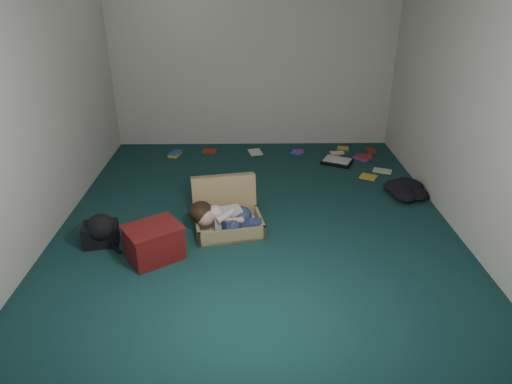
{
  "coord_description": "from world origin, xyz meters",
  "views": [
    {
      "loc": [
        -0.07,
        -4.28,
        2.36
      ],
      "look_at": [
        0.0,
        -0.15,
        0.35
      ],
      "focal_mm": 32.0,
      "sensor_mm": 36.0,
      "label": 1
    }
  ],
  "objects": [
    {
      "name": "wall_back",
      "position": [
        0.0,
        2.25,
        1.3
      ],
      "size": [
        4.5,
        0.0,
        4.5
      ],
      "primitive_type": "plane",
      "rotation": [
        1.57,
        0.0,
        0.0
      ],
      "color": "silver",
      "rests_on": "ground"
    },
    {
      "name": "wall_front",
      "position": [
        0.0,
        -2.25,
        1.3
      ],
      "size": [
        4.5,
        0.0,
        4.5
      ],
      "primitive_type": "plane",
      "rotation": [
        -1.57,
        0.0,
        0.0
      ],
      "color": "silver",
      "rests_on": "ground"
    },
    {
      "name": "paper_tray",
      "position": [
        1.13,
        1.45,
        0.03
      ],
      "size": [
        0.47,
        0.43,
        0.05
      ],
      "rotation": [
        0.0,
        0.0,
        -0.45
      ],
      "color": "black",
      "rests_on": "floor"
    },
    {
      "name": "person",
      "position": [
        -0.31,
        -0.38,
        0.19
      ],
      "size": [
        0.73,
        0.36,
        0.3
      ],
      "rotation": [
        0.0,
        0.0,
        0.18
      ],
      "color": "silver",
      "rests_on": "suitcase"
    },
    {
      "name": "floor",
      "position": [
        0.0,
        0.0,
        0.0
      ],
      "size": [
        4.5,
        4.5,
        0.0
      ],
      "primitive_type": "plane",
      "color": "#153C3C",
      "rests_on": "ground"
    },
    {
      "name": "clothing_pile",
      "position": [
        1.7,
        0.46,
        0.07
      ],
      "size": [
        0.52,
        0.46,
        0.14
      ],
      "primitive_type": null,
      "rotation": [
        0.0,
        0.0,
        0.22
      ],
      "color": "black",
      "rests_on": "floor"
    },
    {
      "name": "wall_right",
      "position": [
        2.0,
        0.0,
        1.3
      ],
      "size": [
        0.0,
        4.5,
        4.5
      ],
      "primitive_type": "plane",
      "rotation": [
        1.57,
        0.0,
        -1.57
      ],
      "color": "silver",
      "rests_on": "ground"
    },
    {
      "name": "suitcase",
      "position": [
        -0.3,
        -0.21,
        0.15
      ],
      "size": [
        0.77,
        0.75,
        0.48
      ],
      "rotation": [
        0.0,
        0.0,
        0.18
      ],
      "color": "tan",
      "rests_on": "floor"
    },
    {
      "name": "wall_left",
      "position": [
        -2.0,
        0.0,
        1.3
      ],
      "size": [
        0.0,
        4.5,
        4.5
      ],
      "primitive_type": "plane",
      "rotation": [
        1.57,
        0.0,
        1.57
      ],
      "color": "silver",
      "rests_on": "ground"
    },
    {
      "name": "backpack",
      "position": [
        -1.48,
        -0.54,
        0.12
      ],
      "size": [
        0.45,
        0.38,
        0.24
      ],
      "primitive_type": null,
      "rotation": [
        0.0,
        0.0,
        0.17
      ],
      "color": "black",
      "rests_on": "floor"
    },
    {
      "name": "book_scatter",
      "position": [
        0.77,
        1.67,
        0.01
      ],
      "size": [
        3.03,
        1.17,
        0.02
      ],
      "color": "gold",
      "rests_on": "floor"
    },
    {
      "name": "maroon_bin",
      "position": [
        -0.93,
        -0.79,
        0.16
      ],
      "size": [
        0.6,
        0.57,
        0.33
      ],
      "rotation": [
        0.0,
        0.0,
        0.59
      ],
      "color": "maroon",
      "rests_on": "floor"
    }
  ]
}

